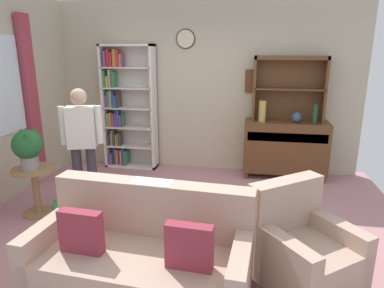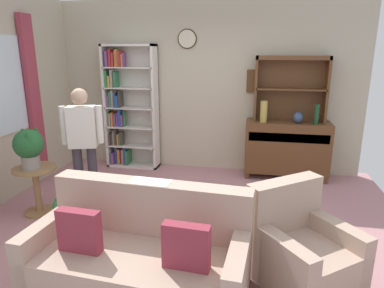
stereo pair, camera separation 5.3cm
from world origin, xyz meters
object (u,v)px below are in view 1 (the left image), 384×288
at_px(potted_plant_large, 28,147).
at_px(coffee_table, 189,205).
at_px(armchair_floral, 302,251).
at_px(potted_plant_small, 60,208).
at_px(sideboard, 285,147).
at_px(plant_stand, 36,186).
at_px(vase_round, 296,117).
at_px(bottle_wine, 315,114).
at_px(sideboard_hutch, 289,80).
at_px(book_stack, 195,199).
at_px(bookshelf, 125,108).
at_px(person_reading, 82,141).
at_px(couch_floral, 143,258).
at_px(vase_tall, 262,111).

height_order(potted_plant_large, coffee_table, potted_plant_large).
bearing_deg(armchair_floral, potted_plant_small, 166.52).
distance_m(sideboard, plant_stand, 3.68).
relative_size(vase_round, potted_plant_small, 0.64).
height_order(potted_plant_large, potted_plant_small, potted_plant_large).
relative_size(vase_round, bottle_wine, 0.56).
distance_m(potted_plant_large, potted_plant_small, 0.83).
relative_size(potted_plant_small, coffee_table, 0.33).
xyz_separation_m(plant_stand, coffee_table, (1.97, -0.15, -0.02)).
bearing_deg(sideboard_hutch, bottle_wine, -26.96).
bearing_deg(book_stack, bookshelf, 126.41).
relative_size(sideboard, sideboard_hutch, 1.18).
xyz_separation_m(potted_plant_large, person_reading, (0.53, 0.34, 0.01)).
bearing_deg(bookshelf, sideboard_hutch, 0.57).
xyz_separation_m(sideboard, coffee_table, (-1.19, -2.04, -0.16)).
bearing_deg(coffee_table, potted_plant_small, 178.14).
height_order(sideboard_hutch, vase_round, sideboard_hutch).
distance_m(sideboard_hutch, plant_stand, 3.92).
relative_size(potted_plant_large, potted_plant_small, 1.83).
relative_size(sideboard_hutch, vase_round, 6.47).
relative_size(bookshelf, plant_stand, 3.44).
bearing_deg(couch_floral, bottle_wine, 58.68).
relative_size(couch_floral, potted_plant_large, 3.78).
bearing_deg(book_stack, sideboard_hutch, 62.86).
relative_size(couch_floral, book_stack, 8.83).
bearing_deg(bottle_wine, bookshelf, 176.82).
bearing_deg(sideboard_hutch, sideboard, -90.00).
height_order(vase_round, potted_plant_large, potted_plant_large).
xyz_separation_m(couch_floral, potted_plant_small, (-1.39, 1.04, -0.16)).
height_order(bottle_wine, person_reading, person_reading).
height_order(couch_floral, armchair_floral, couch_floral).
distance_m(bookshelf, couch_floral, 3.45).
bearing_deg(vase_round, couch_floral, -117.30).
height_order(sideboard, book_stack, sideboard).
xyz_separation_m(bottle_wine, armchair_floral, (-0.44, -2.56, -0.78)).
bearing_deg(couch_floral, vase_tall, 71.10).
xyz_separation_m(bookshelf, vase_round, (2.83, -0.15, -0.04)).
height_order(plant_stand, book_stack, plant_stand).
bearing_deg(sideboard_hutch, coffee_table, -118.93).
bearing_deg(potted_plant_large, vase_tall, 33.62).
distance_m(vase_round, person_reading, 3.16).
height_order(vase_round, plant_stand, vase_round).
bearing_deg(person_reading, vase_round, 28.78).
bearing_deg(coffee_table, person_reading, 162.63).
distance_m(bookshelf, potted_plant_small, 2.26).
distance_m(armchair_floral, potted_plant_large, 3.25).
xyz_separation_m(sideboard, potted_plant_large, (-3.17, -1.93, 0.39)).
distance_m(potted_plant_large, coffee_table, 2.05).
bearing_deg(sideboard, book_stack, -118.35).
bearing_deg(bottle_wine, sideboard, 167.11).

